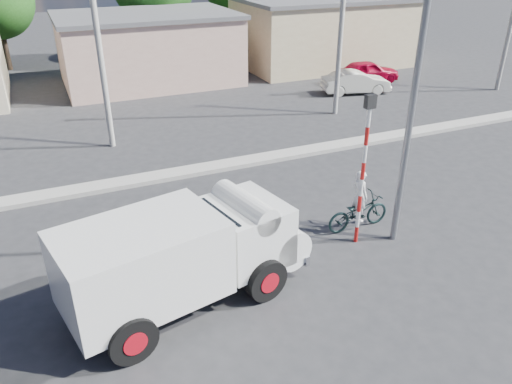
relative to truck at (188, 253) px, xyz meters
name	(u,v)px	position (x,y,z in m)	size (l,w,h in m)	color
ground_plane	(279,300)	(1.95, -0.92, -1.34)	(120.00, 120.00, 0.00)	#2B2C2E
median	(185,172)	(1.95, 7.08, -1.26)	(40.00, 0.80, 0.16)	#99968E
truck	(188,253)	(0.00, 0.00, 0.00)	(6.16, 3.30, 2.42)	black
bicycle	(358,212)	(5.61, 1.22, -0.80)	(0.72, 2.06, 1.08)	black
cyclist	(359,204)	(5.61, 1.22, -0.54)	(0.59, 0.38, 1.61)	white
car_cream	(356,82)	(13.98, 13.83, -0.71)	(1.33, 3.83, 1.26)	white
car_red	(368,71)	(16.06, 15.64, -0.69)	(1.55, 3.84, 1.31)	#AE0325
traffic_pole	(364,159)	(5.15, 0.58, 1.25)	(0.28, 0.18, 4.36)	red
streetlight	(412,69)	(6.09, 0.28, 3.62)	(2.34, 0.22, 9.00)	slate
building_row	(133,47)	(3.05, 21.08, 0.79)	(37.80, 7.30, 4.44)	beige
utility_poles	(226,38)	(5.20, 11.08, 2.73)	(35.40, 0.24, 8.00)	#99968E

